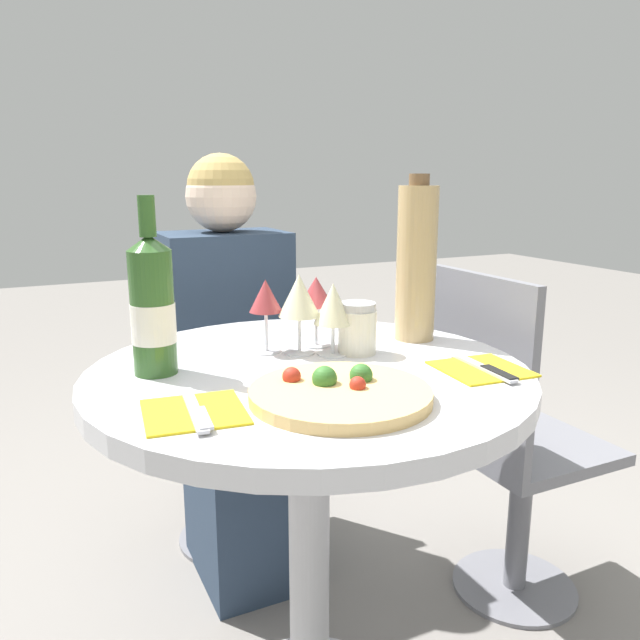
{
  "coord_description": "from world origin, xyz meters",
  "views": [
    {
      "loc": [
        -0.46,
        -1.01,
        1.12
      ],
      "look_at": [
        0.0,
        -0.04,
        0.87
      ],
      "focal_mm": 35.0,
      "sensor_mm": 36.0,
      "label": 1
    }
  ],
  "objects_px": {
    "chair_empty_side": "(506,447)",
    "seated_diner": "(236,384)",
    "dining_table": "(309,443)",
    "pizza_large": "(340,393)",
    "wine_bottle": "(152,307)",
    "chair_behind_diner": "(222,402)",
    "tall_carafe": "(416,263)"
  },
  "relations": [
    {
      "from": "chair_behind_diner",
      "to": "wine_bottle",
      "type": "relative_size",
      "value": 2.81
    },
    {
      "from": "seated_diner",
      "to": "pizza_large",
      "type": "distance_m",
      "value": 0.83
    },
    {
      "from": "dining_table",
      "to": "wine_bottle",
      "type": "xyz_separation_m",
      "value": [
        -0.26,
        0.09,
        0.27
      ]
    },
    {
      "from": "dining_table",
      "to": "wine_bottle",
      "type": "height_order",
      "value": "wine_bottle"
    },
    {
      "from": "dining_table",
      "to": "wine_bottle",
      "type": "relative_size",
      "value": 2.59
    },
    {
      "from": "dining_table",
      "to": "chair_behind_diner",
      "type": "xyz_separation_m",
      "value": [
        0.06,
        0.76,
        -0.18
      ]
    },
    {
      "from": "chair_behind_diner",
      "to": "dining_table",
      "type": "bearing_deg",
      "value": 85.86
    },
    {
      "from": "dining_table",
      "to": "chair_empty_side",
      "type": "relative_size",
      "value": 0.92
    },
    {
      "from": "seated_diner",
      "to": "chair_behind_diner",
      "type": "bearing_deg",
      "value": -90.0
    },
    {
      "from": "chair_empty_side",
      "to": "pizza_large",
      "type": "height_order",
      "value": "chair_empty_side"
    },
    {
      "from": "chair_behind_diner",
      "to": "wine_bottle",
      "type": "xyz_separation_m",
      "value": [
        -0.32,
        -0.67,
        0.46
      ]
    },
    {
      "from": "pizza_large",
      "to": "tall_carafe",
      "type": "distance_m",
      "value": 0.45
    },
    {
      "from": "dining_table",
      "to": "chair_behind_diner",
      "type": "relative_size",
      "value": 0.92
    },
    {
      "from": "chair_empty_side",
      "to": "wine_bottle",
      "type": "bearing_deg",
      "value": -88.1
    },
    {
      "from": "dining_table",
      "to": "seated_diner",
      "type": "height_order",
      "value": "seated_diner"
    },
    {
      "from": "dining_table",
      "to": "pizza_large",
      "type": "relative_size",
      "value": 2.81
    },
    {
      "from": "chair_empty_side",
      "to": "tall_carafe",
      "type": "distance_m",
      "value": 0.59
    },
    {
      "from": "chair_empty_side",
      "to": "seated_diner",
      "type": "bearing_deg",
      "value": -131.47
    },
    {
      "from": "chair_empty_side",
      "to": "tall_carafe",
      "type": "bearing_deg",
      "value": -85.18
    },
    {
      "from": "wine_bottle",
      "to": "tall_carafe",
      "type": "height_order",
      "value": "tall_carafe"
    },
    {
      "from": "seated_diner",
      "to": "chair_empty_side",
      "type": "distance_m",
      "value": 0.76
    },
    {
      "from": "chair_behind_diner",
      "to": "wine_bottle",
      "type": "distance_m",
      "value": 0.87
    },
    {
      "from": "chair_behind_diner",
      "to": "tall_carafe",
      "type": "distance_m",
      "value": 0.87
    },
    {
      "from": "dining_table",
      "to": "wine_bottle",
      "type": "distance_m",
      "value": 0.39
    },
    {
      "from": "seated_diner",
      "to": "tall_carafe",
      "type": "distance_m",
      "value": 0.7
    },
    {
      "from": "pizza_large",
      "to": "tall_carafe",
      "type": "relative_size",
      "value": 0.83
    },
    {
      "from": "dining_table",
      "to": "pizza_large",
      "type": "bearing_deg",
      "value": -98.21
    },
    {
      "from": "dining_table",
      "to": "chair_empty_side",
      "type": "distance_m",
      "value": 0.65
    },
    {
      "from": "dining_table",
      "to": "pizza_large",
      "type": "xyz_separation_m",
      "value": [
        -0.03,
        -0.17,
        0.16
      ]
    },
    {
      "from": "tall_carafe",
      "to": "pizza_large",
      "type": "bearing_deg",
      "value": -140.25
    },
    {
      "from": "chair_empty_side",
      "to": "wine_bottle",
      "type": "height_order",
      "value": "wine_bottle"
    },
    {
      "from": "chair_behind_diner",
      "to": "seated_diner",
      "type": "relative_size",
      "value": 0.76
    }
  ]
}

